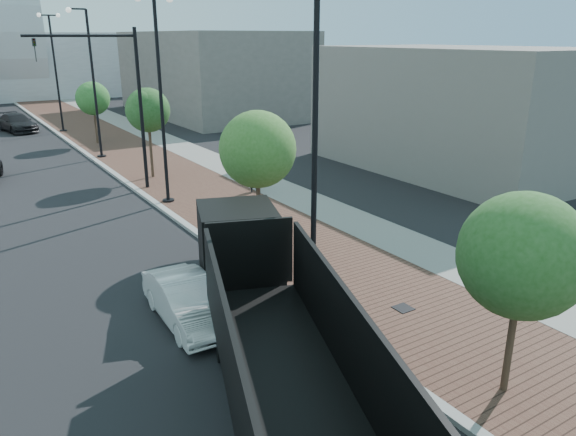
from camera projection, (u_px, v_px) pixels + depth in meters
sidewalk at (120, 139)px, 42.00m from camera, size 7.00×140.00×0.12m
concrete_strip at (154, 136)px, 43.38m from camera, size 2.40×140.00×0.13m
curb at (72, 144)px, 40.22m from camera, size 0.30×140.00×0.14m
dump_truck at (256, 299)px, 13.77m from camera, size 6.56×13.29×3.12m
white_sedan at (187, 300)px, 15.13m from camera, size 1.51×3.99×1.30m
dark_car_far at (17, 123)px, 45.54m from camera, size 3.02×5.31×1.45m
pedestrian at (253, 175)px, 27.44m from camera, size 0.85×0.72×1.97m
streetlight_1 at (311, 160)px, 15.10m from camera, size 1.44×0.56×9.21m
streetlight_2 at (161, 101)px, 24.61m from camera, size 1.72×0.56×9.28m
streetlight_3 at (93, 90)px, 34.31m from camera, size 1.44×0.56×9.21m
streetlight_4 at (56, 72)px, 43.83m from camera, size 1.72×0.56×9.28m
traffic_mast at (121, 93)px, 26.51m from camera, size 5.09×0.20×8.00m
tree_0 at (523, 255)px, 11.23m from camera, size 2.66×2.66×4.66m
tree_1 at (258, 149)px, 19.93m from camera, size 2.82×2.82×5.09m
tree_2 at (148, 110)px, 29.50m from camera, size 2.42×2.38×4.99m
tree_3 at (93, 99)px, 39.25m from camera, size 2.42×2.38×4.53m
commercial_block_ne at (211, 73)px, 55.13m from camera, size 12.00×22.00×8.00m
commercial_block_e at (458, 109)px, 32.29m from camera, size 10.00×16.00×7.00m
utility_cover_1 at (403, 308)px, 15.81m from camera, size 0.50×0.50×0.02m
utility_cover_2 at (231, 211)px, 24.61m from camera, size 0.50×0.50×0.02m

